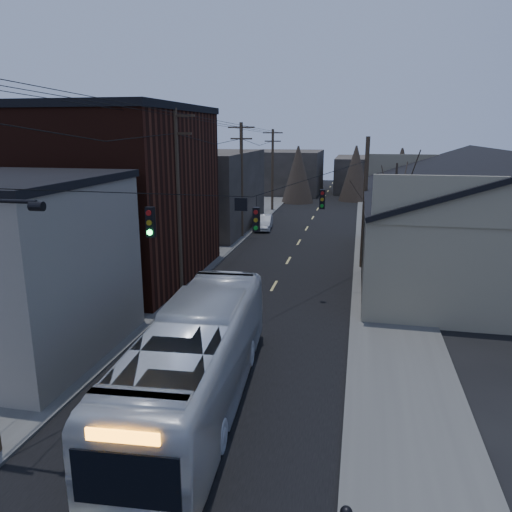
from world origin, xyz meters
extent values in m
cube|color=black|center=(0.00, 30.00, 0.01)|extent=(9.00, 110.00, 0.02)
cube|color=#474744|center=(-6.50, 30.00, 0.06)|extent=(4.00, 110.00, 0.12)
cube|color=#474744|center=(6.50, 30.00, 0.06)|extent=(4.00, 110.00, 0.12)
cube|color=slate|center=(-9.00, 9.00, 3.50)|extent=(8.00, 8.00, 7.00)
cube|color=black|center=(-10.00, 20.00, 5.00)|extent=(10.00, 12.00, 10.00)
cube|color=#2E2A25|center=(-9.50, 36.00, 3.50)|extent=(9.00, 14.00, 7.00)
cube|color=gray|center=(13.00, 25.00, 2.50)|extent=(16.00, 20.00, 5.00)
cube|color=black|center=(9.00, 25.00, 6.30)|extent=(8.16, 20.60, 2.86)
cube|color=#2E2A25|center=(-6.00, 65.00, 3.00)|extent=(10.00, 12.00, 6.00)
cube|color=#2E2A25|center=(7.00, 70.00, 2.50)|extent=(12.00, 14.00, 5.00)
cone|color=black|center=(6.50, 20.00, 3.60)|extent=(0.40, 0.40, 7.20)
cylinder|color=#382B1E|center=(-5.00, 18.00, 5.00)|extent=(0.28, 0.28, 10.00)
cube|color=#382B1E|center=(-5.00, 18.00, 9.60)|extent=(2.20, 0.12, 0.12)
cylinder|color=#382B1E|center=(-5.00, 33.00, 4.75)|extent=(0.28, 0.28, 9.50)
cube|color=#382B1E|center=(-5.00, 33.00, 9.10)|extent=(2.20, 0.12, 0.12)
cylinder|color=#382B1E|center=(-5.00, 48.00, 4.50)|extent=(0.28, 0.28, 9.00)
cube|color=#382B1E|center=(-5.00, 48.00, 8.60)|extent=(2.20, 0.12, 0.12)
cylinder|color=#382B1E|center=(5.00, 25.00, 4.25)|extent=(0.28, 0.28, 8.50)
cube|color=black|center=(-2.00, 7.50, 5.95)|extent=(0.28, 0.20, 1.00)
cube|color=black|center=(0.60, 12.00, 5.35)|extent=(0.28, 0.20, 1.00)
cube|color=black|center=(2.80, 18.00, 5.45)|extent=(0.28, 0.20, 1.00)
imported|color=#B4B9C1|center=(-0.26, 6.59, 1.65)|extent=(3.52, 12.01, 3.30)
imported|color=#B2B6BB|center=(-3.85, 36.79, 0.67)|extent=(1.82, 4.19, 1.34)
sphere|color=black|center=(4.70, 1.84, 0.79)|extent=(0.28, 0.28, 0.28)
camera|label=1|loc=(4.63, -7.52, 8.86)|focal=35.00mm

